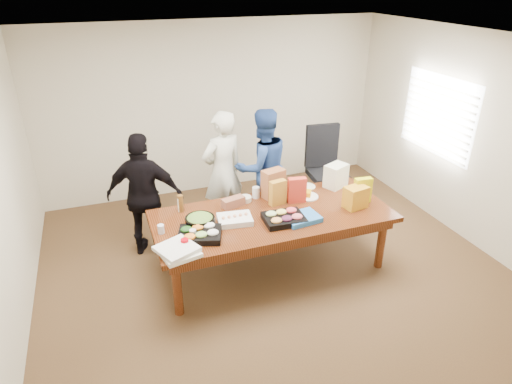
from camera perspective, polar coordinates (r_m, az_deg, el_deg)
name	(u,v)px	position (r m, az deg, el deg)	size (l,w,h in m)	color
floor	(272,267)	(5.65, 2.01, -9.55)	(5.50, 5.00, 0.02)	#47301E
ceiling	(276,39)	(4.62, 2.57, 18.93)	(5.50, 5.00, 0.02)	white
wall_back	(215,109)	(7.23, -5.32, 10.55)	(5.50, 0.04, 2.70)	beige
wall_front	(419,310)	(3.14, 20.14, -14.04)	(5.50, 0.04, 2.70)	beige
wall_right	(469,139)	(6.48, 25.57, 6.18)	(0.04, 5.00, 2.70)	beige
window_panel	(437,115)	(6.83, 22.20, 9.08)	(0.03, 1.40, 1.10)	white
window_blinds	(435,115)	(6.80, 21.95, 9.07)	(0.04, 1.36, 1.00)	beige
conference_table	(272,241)	(5.44, 2.08, -6.26)	(2.80, 1.20, 0.75)	#4C1C0F
office_chair	(328,172)	(6.79, 9.18, 2.60)	(0.62, 0.62, 1.22)	black
person_center	(223,172)	(6.08, -4.26, 2.56)	(0.63, 0.41, 1.72)	beige
person_right	(262,167)	(6.26, 0.81, 3.19)	(0.82, 0.64, 1.68)	navy
person_left	(145,196)	(5.69, -14.03, -0.50)	(0.95, 0.40, 1.62)	black
veggie_tray	(200,235)	(4.82, -7.21, -5.43)	(0.45, 0.36, 0.07)	black
fruit_tray	(284,219)	(5.08, 3.59, -3.44)	(0.45, 0.36, 0.07)	black
sheet_cake	(235,219)	(5.06, -2.73, -3.53)	(0.38, 0.29, 0.07)	white
salad_bowl	(200,222)	(5.01, -7.17, -3.79)	(0.33, 0.33, 0.11)	black
chip_bag_blue	(302,218)	(5.12, 5.87, -3.33)	(0.40, 0.30, 0.06)	blue
chip_bag_red	(297,190)	(5.46, 5.26, 0.24)	(0.22, 0.09, 0.32)	red
chip_bag_yellow	(363,190)	(5.59, 13.48, 0.22)	(0.21, 0.09, 0.32)	yellow
chip_bag_orange	(278,193)	(5.39, 2.79, -0.08)	(0.20, 0.09, 0.31)	#BF8226
mayo_jar	(256,192)	(5.58, -0.01, -0.05)	(0.09, 0.09, 0.14)	white
mustard_bottle	(291,193)	(5.55, 4.49, -0.16)	(0.06, 0.06, 0.17)	yellow
dressing_bottle	(181,203)	(5.32, -9.63, -1.45)	(0.07, 0.07, 0.21)	brown
ranch_bottle	(180,205)	(5.33, -9.68, -1.63)	(0.06, 0.06, 0.18)	white
banana_bunch	(302,193)	(5.67, 5.90, -0.17)	(0.23, 0.13, 0.08)	#E5A309
bread_loaf	(233,202)	(5.39, -2.93, -1.31)	(0.28, 0.12, 0.11)	brown
kraft_bag	(273,184)	(5.57, 2.23, 1.09)	(0.28, 0.16, 0.36)	brown
red_cup	(185,244)	(4.65, -9.10, -6.56)	(0.08, 0.08, 0.11)	#B1000A
clear_cup_a	(193,234)	(4.81, -8.07, -5.32)	(0.07, 0.07, 0.10)	silver
clear_cup_b	(161,229)	(4.95, -12.06, -4.66)	(0.07, 0.07, 0.10)	silver
pizza_box_lower	(179,252)	(4.59, -9.80, -7.61)	(0.36, 0.36, 0.04)	white
pizza_box_upper	(177,249)	(4.57, -10.10, -7.16)	(0.36, 0.36, 0.04)	white
plate_a	(307,196)	(5.66, 6.56, -0.56)	(0.28, 0.28, 0.02)	white
plate_b	(307,187)	(5.92, 6.50, 0.69)	(0.23, 0.23, 0.01)	beige
dip_bowl_a	(301,192)	(5.73, 5.80, 0.06)	(0.14, 0.14, 0.06)	white
dip_bowl_b	(245,199)	(5.52, -1.38, -0.88)	(0.16, 0.16, 0.06)	silver
grocery_bag_white	(336,176)	(5.94, 10.20, 2.06)	(0.29, 0.21, 0.31)	white
grocery_bag_yellow	(356,197)	(5.46, 12.63, -0.65)	(0.27, 0.19, 0.27)	orange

